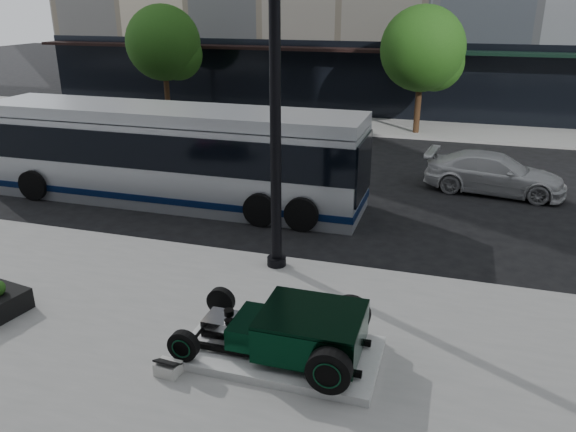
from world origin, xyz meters
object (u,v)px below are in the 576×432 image
(lamppost, at_px, (275,106))
(transit_bus, at_px, (171,154))
(white_sedan, at_px, (494,173))
(hot_rod, at_px, (299,330))

(lamppost, distance_m, transit_bus, 6.47)
(lamppost, bearing_deg, white_sedan, 56.31)
(white_sedan, bearing_deg, hot_rod, 169.01)
(lamppost, xyz_separation_m, white_sedan, (5.04, 7.56, -3.19))
(lamppost, bearing_deg, hot_rod, -65.93)
(hot_rod, xyz_separation_m, lamppost, (-1.52, 3.41, 3.14))
(lamppost, relative_size, transit_bus, 0.66)
(hot_rod, bearing_deg, lamppost, 114.07)
(transit_bus, bearing_deg, white_sedan, 21.12)
(hot_rod, relative_size, lamppost, 0.40)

